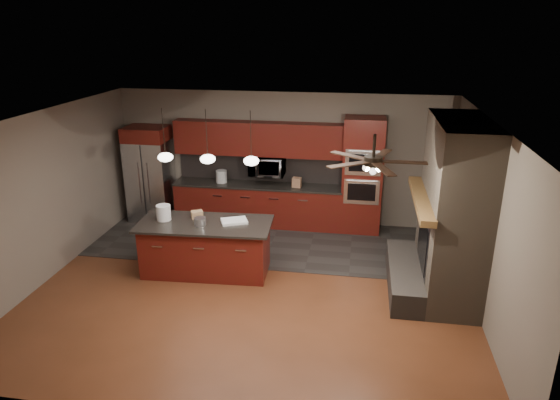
% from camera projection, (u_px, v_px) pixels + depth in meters
% --- Properties ---
extents(ground, '(7.00, 7.00, 0.00)m').
position_uv_depth(ground, '(253.00, 287.00, 8.27)').
color(ground, brown).
rests_on(ground, ground).
extents(ceiling, '(7.00, 6.00, 0.02)m').
position_uv_depth(ceiling, '(250.00, 119.00, 7.32)').
color(ceiling, white).
rests_on(ceiling, back_wall).
extents(back_wall, '(7.00, 0.02, 2.80)m').
position_uv_depth(back_wall, '(282.00, 159.00, 10.58)').
color(back_wall, '#6E6558').
rests_on(back_wall, ground).
extents(right_wall, '(0.02, 6.00, 2.80)m').
position_uv_depth(right_wall, '(486.00, 221.00, 7.26)').
color(right_wall, '#6E6558').
rests_on(right_wall, ground).
extents(left_wall, '(0.02, 6.00, 2.80)m').
position_uv_depth(left_wall, '(47.00, 196.00, 8.33)').
color(left_wall, '#6E6558').
rests_on(left_wall, ground).
extents(slate_tile_patch, '(7.00, 2.40, 0.01)m').
position_uv_depth(slate_tile_patch, '(272.00, 242.00, 9.94)').
color(slate_tile_patch, '#2D2B28').
rests_on(slate_tile_patch, ground).
extents(fireplace_column, '(1.30, 2.10, 2.80)m').
position_uv_depth(fireplace_column, '(449.00, 216.00, 7.74)').
color(fireplace_column, brown).
rests_on(fireplace_column, ground).
extents(back_cabinetry, '(3.59, 0.64, 2.20)m').
position_uv_depth(back_cabinetry, '(258.00, 184.00, 10.59)').
color(back_cabinetry, '#5A1110').
rests_on(back_cabinetry, ground).
extents(oven_tower, '(0.80, 0.63, 2.38)m').
position_uv_depth(oven_tower, '(362.00, 176.00, 10.11)').
color(oven_tower, '#5A1110').
rests_on(oven_tower, ground).
extents(microwave, '(0.73, 0.41, 0.50)m').
position_uv_depth(microwave, '(267.00, 166.00, 10.42)').
color(microwave, silver).
rests_on(microwave, back_cabinetry).
extents(refrigerator, '(0.88, 0.75, 2.07)m').
position_uv_depth(refrigerator, '(150.00, 174.00, 10.78)').
color(refrigerator, silver).
rests_on(refrigerator, ground).
extents(kitchen_island, '(2.32, 1.15, 0.92)m').
position_uv_depth(kitchen_island, '(206.00, 247.00, 8.62)').
color(kitchen_island, '#5A1110').
rests_on(kitchen_island, ground).
extents(white_bucket, '(0.27, 0.27, 0.26)m').
position_uv_depth(white_bucket, '(164.00, 213.00, 8.55)').
color(white_bucket, white).
rests_on(white_bucket, kitchen_island).
extents(paint_can, '(0.24, 0.24, 0.13)m').
position_uv_depth(paint_can, '(200.00, 221.00, 8.35)').
color(paint_can, silver).
rests_on(paint_can, kitchen_island).
extents(paint_tray, '(0.51, 0.45, 0.04)m').
position_uv_depth(paint_tray, '(234.00, 221.00, 8.49)').
color(paint_tray, white).
rests_on(paint_tray, kitchen_island).
extents(cardboard_box, '(0.24, 0.21, 0.12)m').
position_uv_depth(cardboard_box, '(197.00, 214.00, 8.67)').
color(cardboard_box, tan).
rests_on(cardboard_box, kitchen_island).
extents(counter_bucket, '(0.27, 0.27, 0.26)m').
position_uv_depth(counter_bucket, '(221.00, 176.00, 10.62)').
color(counter_bucket, silver).
rests_on(counter_bucket, back_cabinetry).
extents(counter_box, '(0.19, 0.16, 0.20)m').
position_uv_depth(counter_box, '(297.00, 182.00, 10.33)').
color(counter_box, '#A37454').
rests_on(counter_box, back_cabinetry).
extents(pendant_left, '(0.26, 0.26, 0.92)m').
position_uv_depth(pendant_left, '(165.00, 157.00, 8.51)').
color(pendant_left, black).
rests_on(pendant_left, ceiling).
extents(pendant_center, '(0.26, 0.26, 0.92)m').
position_uv_depth(pendant_center, '(208.00, 159.00, 8.39)').
color(pendant_center, black).
rests_on(pendant_center, ceiling).
extents(pendant_right, '(0.26, 0.26, 0.92)m').
position_uv_depth(pendant_right, '(251.00, 161.00, 8.28)').
color(pendant_right, black).
rests_on(pendant_right, ceiling).
extents(ceiling_fan, '(1.27, 1.33, 0.41)m').
position_uv_depth(ceiling_fan, '(373.00, 160.00, 6.42)').
color(ceiling_fan, black).
rests_on(ceiling_fan, ceiling).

